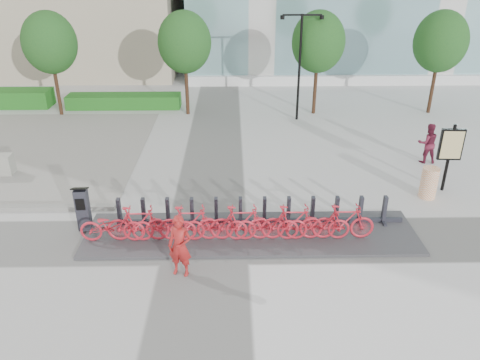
{
  "coord_description": "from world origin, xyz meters",
  "views": [
    {
      "loc": [
        0.77,
        -11.32,
        7.34
      ],
      "look_at": [
        1.0,
        1.5,
        1.2
      ],
      "focal_mm": 35.0,
      "sensor_mm": 36.0,
      "label": 1
    }
  ],
  "objects_px": {
    "worker_red": "(180,246)",
    "map_sign": "(451,147)",
    "bike_0": "(112,226)",
    "pedestrian": "(428,143)",
    "kiosk": "(83,209)",
    "construction_barrel": "(429,183)"
  },
  "relations": [
    {
      "from": "worker_red",
      "to": "map_sign",
      "type": "bearing_deg",
      "value": 42.55
    },
    {
      "from": "worker_red",
      "to": "pedestrian",
      "type": "xyz_separation_m",
      "value": [
        8.93,
        7.06,
        -0.04
      ]
    },
    {
      "from": "construction_barrel",
      "to": "map_sign",
      "type": "distance_m",
      "value": 1.39
    },
    {
      "from": "bike_0",
      "to": "kiosk",
      "type": "distance_m",
      "value": 1.18
    },
    {
      "from": "worker_red",
      "to": "pedestrian",
      "type": "bearing_deg",
      "value": 52.79
    },
    {
      "from": "bike_0",
      "to": "pedestrian",
      "type": "xyz_separation_m",
      "value": [
        10.97,
        5.59,
        0.24
      ]
    },
    {
      "from": "bike_0",
      "to": "construction_barrel",
      "type": "relative_size",
      "value": 1.71
    },
    {
      "from": "worker_red",
      "to": "map_sign",
      "type": "height_order",
      "value": "map_sign"
    },
    {
      "from": "pedestrian",
      "to": "map_sign",
      "type": "bearing_deg",
      "value": 85.58
    },
    {
      "from": "construction_barrel",
      "to": "bike_0",
      "type": "bearing_deg",
      "value": -165.24
    },
    {
      "from": "kiosk",
      "to": "map_sign",
      "type": "relative_size",
      "value": 0.58
    },
    {
      "from": "map_sign",
      "to": "kiosk",
      "type": "bearing_deg",
      "value": -164.97
    },
    {
      "from": "kiosk",
      "to": "pedestrian",
      "type": "distance_m",
      "value": 12.93
    },
    {
      "from": "construction_barrel",
      "to": "pedestrian",
      "type": "bearing_deg",
      "value": 70.58
    },
    {
      "from": "worker_red",
      "to": "bike_0",
      "type": "bearing_deg",
      "value": 158.84
    },
    {
      "from": "bike_0",
      "to": "map_sign",
      "type": "relative_size",
      "value": 0.76
    },
    {
      "from": "pedestrian",
      "to": "bike_0",
      "type": "bearing_deg",
      "value": 29.65
    },
    {
      "from": "map_sign",
      "to": "worker_red",
      "type": "bearing_deg",
      "value": -148.97
    },
    {
      "from": "kiosk",
      "to": "construction_barrel",
      "type": "xyz_separation_m",
      "value": [
        10.89,
        1.97,
        -0.22
      ]
    },
    {
      "from": "bike_0",
      "to": "construction_barrel",
      "type": "bearing_deg",
      "value": -75.24
    },
    {
      "from": "worker_red",
      "to": "construction_barrel",
      "type": "xyz_separation_m",
      "value": [
        7.88,
        4.08,
        -0.3
      ]
    },
    {
      "from": "bike_0",
      "to": "pedestrian",
      "type": "bearing_deg",
      "value": -63.01
    }
  ]
}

